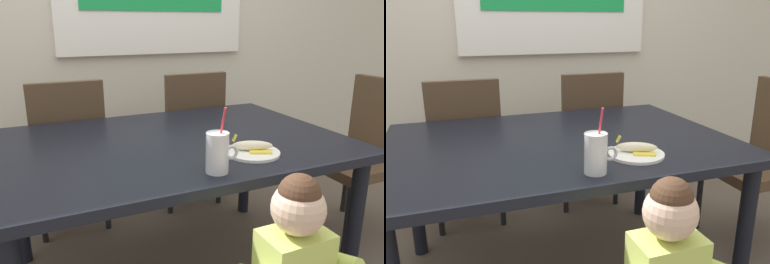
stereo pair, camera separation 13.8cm
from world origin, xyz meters
The scene contains 8 objects.
dining_table centered at (0.00, 0.00, 0.67)m, with size 1.57×1.10×0.75m.
dining_chair_left centered at (-0.40, 0.73, 0.54)m, with size 0.44×0.44×0.96m.
dining_chair_right centered at (0.42, 0.76, 0.54)m, with size 0.44×0.44×0.96m.
dining_chair_far centered at (1.24, -0.02, 0.54)m, with size 0.44×0.44×0.96m.
toddler_standing centered at (0.12, -0.75, 0.53)m, with size 0.33×0.24×0.84m.
milk_cup centered at (0.00, -0.44, 0.82)m, with size 0.13×0.08×0.25m.
snack_plate centered at (0.23, -0.32, 0.76)m, with size 0.23×0.23×0.01m, color white.
peeled_banana centered at (0.23, -0.31, 0.78)m, with size 0.17×0.14×0.07m.
Camera 1 is at (-0.61, -1.56, 1.28)m, focal length 35.15 mm.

